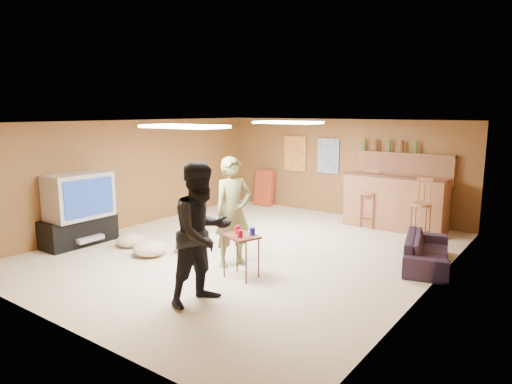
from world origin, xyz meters
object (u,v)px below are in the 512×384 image
Objects in this scene: tv_body at (79,196)px; person_black at (202,233)px; bar_counter at (395,202)px; tray_table at (241,256)px; sofa at (427,251)px; person_olive at (233,212)px.

person_black is at bearing -9.10° from tv_body.
tray_table is at bearing -101.35° from bar_counter.
person_olive is at bearing 111.49° from sofa.
tv_body is 0.55× the size of bar_counter.
tv_body is 0.65× the size of person_olive.
person_olive is 1.06× the size of sofa.
person_olive is at bearing -108.64° from bar_counter.
bar_counter is 3.91m from person_olive.
bar_counter is at bearing 2.84° from person_olive.
person_olive is 1.43m from person_black.
tray_table is (-2.01, -2.12, 0.08)m from sofa.
person_olive is at bearing 14.54° from tv_body.
tv_body is 0.68× the size of sofa.
bar_counter is 4.14m from tray_table.
tv_body reaches higher than tray_table.
bar_counter is 1.12× the size of person_black.
person_black reaches higher than tv_body.
tray_table is (0.43, -0.35, -0.53)m from person_olive.
bar_counter is (4.15, 4.45, -0.35)m from tv_body.
bar_counter is at bearing 17.52° from sofa.
bar_counter is 3.16× the size of tray_table.
person_black is at bearing -97.71° from bar_counter.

